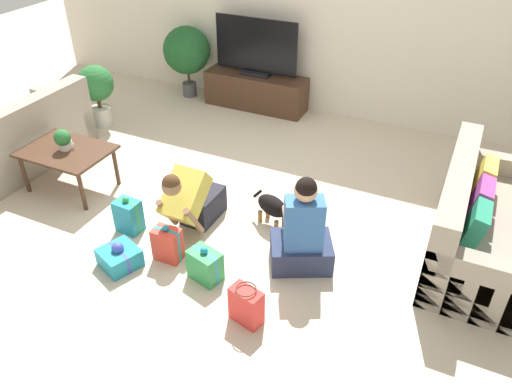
% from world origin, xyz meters
% --- Properties ---
extents(ground_plane, '(16.00, 16.00, 0.00)m').
position_xyz_m(ground_plane, '(0.00, 0.00, 0.00)').
color(ground_plane, beige).
extents(wall_back, '(8.40, 0.06, 2.60)m').
position_xyz_m(wall_back, '(0.00, 2.63, 1.30)').
color(wall_back, silver).
rests_on(wall_back, ground_plane).
extents(sofa_left, '(0.83, 1.82, 0.82)m').
position_xyz_m(sofa_left, '(-2.43, -0.28, 0.29)').
color(sofa_left, gray).
rests_on(sofa_left, ground_plane).
extents(sofa_right, '(0.83, 1.82, 0.82)m').
position_xyz_m(sofa_right, '(2.43, 0.36, 0.30)').
color(sofa_right, gray).
rests_on(sofa_right, ground_plane).
extents(coffee_table, '(0.89, 0.65, 0.47)m').
position_xyz_m(coffee_table, '(-1.56, -0.37, 0.41)').
color(coffee_table, '#472D1E').
rests_on(coffee_table, ground_plane).
extents(tv_console, '(1.43, 0.42, 0.48)m').
position_xyz_m(tv_console, '(-0.67, 2.35, 0.24)').
color(tv_console, '#472D1E').
rests_on(tv_console, ground_plane).
extents(tv, '(1.18, 0.20, 0.77)m').
position_xyz_m(tv, '(-0.67, 2.35, 0.82)').
color(tv, black).
rests_on(tv, tv_console).
extents(potted_plant_back_left, '(0.67, 0.67, 1.02)m').
position_xyz_m(potted_plant_back_left, '(-1.74, 2.30, 0.67)').
color(potted_plant_back_left, '#4C4C51').
rests_on(potted_plant_back_left, ground_plane).
extents(potted_plant_corner_left, '(0.46, 0.46, 0.80)m').
position_xyz_m(potted_plant_corner_left, '(-2.29, 0.98, 0.50)').
color(potted_plant_corner_left, beige).
rests_on(potted_plant_corner_left, ground_plane).
extents(person_kneeling, '(0.35, 0.77, 0.74)m').
position_xyz_m(person_kneeling, '(-0.03, -0.41, 0.32)').
color(person_kneeling, '#23232D').
rests_on(person_kneeling, ground_plane).
extents(person_sitting, '(0.64, 0.61, 0.92)m').
position_xyz_m(person_sitting, '(1.09, -0.47, 0.33)').
color(person_sitting, '#283351').
rests_on(person_sitting, ground_plane).
extents(dog, '(0.54, 0.30, 0.35)m').
position_xyz_m(dog, '(0.69, -0.07, 0.22)').
color(dog, black).
rests_on(dog, ground_plane).
extents(gift_box_a, '(0.40, 0.40, 0.25)m').
position_xyz_m(gift_box_a, '(-0.33, -1.15, 0.09)').
color(gift_box_a, teal).
rests_on(gift_box_a, ground_plane).
extents(gift_box_b, '(0.31, 0.25, 0.33)m').
position_xyz_m(gift_box_b, '(0.42, -0.97, 0.14)').
color(gift_box_b, '#2D934C').
rests_on(gift_box_b, ground_plane).
extents(gift_box_c, '(0.24, 0.19, 0.38)m').
position_xyz_m(gift_box_c, '(-0.56, -0.71, 0.17)').
color(gift_box_c, teal).
rests_on(gift_box_c, ground_plane).
extents(gift_box_d, '(0.24, 0.17, 0.37)m').
position_xyz_m(gift_box_d, '(-0.00, -0.89, 0.16)').
color(gift_box_d, red).
rests_on(gift_box_d, ground_plane).
extents(gift_bag_a, '(0.28, 0.20, 0.33)m').
position_xyz_m(gift_bag_a, '(0.94, -1.24, 0.16)').
color(gift_bag_a, red).
rests_on(gift_bag_a, ground_plane).
extents(mug, '(0.12, 0.08, 0.09)m').
position_xyz_m(mug, '(-1.55, -0.32, 0.51)').
color(mug, silver).
rests_on(mug, coffee_table).
extents(tabletop_plant, '(0.17, 0.17, 0.22)m').
position_xyz_m(tabletop_plant, '(-1.56, -0.37, 0.59)').
color(tabletop_plant, beige).
rests_on(tabletop_plant, coffee_table).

